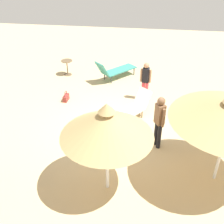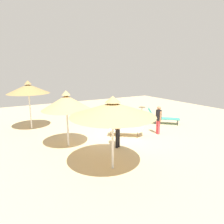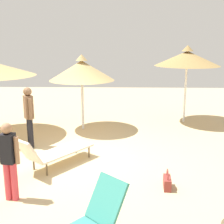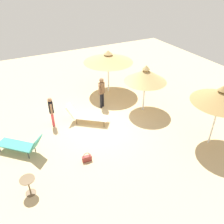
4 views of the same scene
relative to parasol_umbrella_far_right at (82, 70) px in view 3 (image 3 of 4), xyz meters
name	(u,v)px [view 3 (image 3 of 4)]	position (x,y,z in m)	size (l,w,h in m)	color
ground	(76,159)	(0.13, -2.66, -2.10)	(24.00, 24.00, 0.10)	tan
parasol_umbrella_far_right	(82,70)	(0.00, 0.00, 0.00)	(2.21, 2.21, 2.59)	white
parasol_umbrella_far_left	(187,58)	(3.74, 1.05, 0.34)	(2.38, 2.38, 2.87)	white
lounge_chair_edge	(54,151)	(-0.31, -3.25, -1.65)	(1.71, 1.97, 0.93)	silver
person_standing_near_left	(29,113)	(-1.30, -1.89, -1.04)	(0.33, 0.41, 1.76)	black
person_standing_near_right	(9,158)	(-0.80, -4.81, -1.18)	(0.43, 0.25, 1.56)	#D83F4C
handbag	(167,182)	(2.30, -4.27, -1.91)	(0.18, 0.40, 0.43)	maroon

